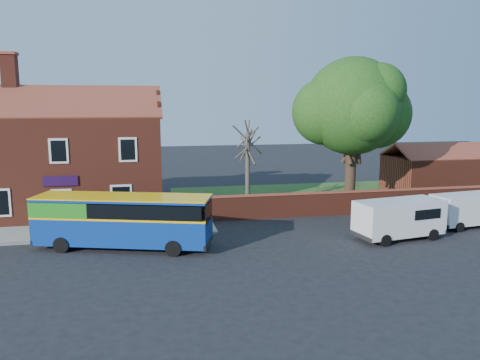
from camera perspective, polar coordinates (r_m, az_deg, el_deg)
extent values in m
plane|color=black|center=(22.99, -6.17, -9.48)|extent=(120.00, 120.00, 0.00)
cube|color=gray|center=(28.87, -21.29, -6.03)|extent=(18.00, 3.50, 0.12)
cube|color=slate|center=(27.21, -21.92, -6.97)|extent=(18.00, 0.15, 0.14)
cube|color=#426B28|center=(38.45, 11.68, -1.90)|extent=(26.00, 12.00, 0.04)
cube|color=maroon|center=(33.85, -19.96, 1.75)|extent=(12.00, 8.00, 6.50)
cube|color=brown|center=(31.61, -20.93, 8.93)|extent=(12.30, 4.08, 2.16)
cube|color=brown|center=(35.57, -19.86, 8.97)|extent=(12.30, 4.08, 2.16)
cube|color=maroon|center=(34.34, -26.28, 11.75)|extent=(0.90, 0.90, 2.20)
cube|color=black|center=(29.75, -21.24, 3.32)|extent=(1.10, 0.06, 1.50)
cube|color=#4C0F19|center=(30.26, -20.86, -3.28)|extent=(0.95, 0.04, 2.10)
cube|color=silver|center=(30.27, -20.86, -3.18)|extent=(1.20, 0.06, 2.30)
cube|color=#240B33|center=(29.94, -21.05, -0.11)|extent=(2.00, 0.06, 0.60)
cube|color=maroon|center=(32.98, 15.76, -2.63)|extent=(22.00, 0.30, 1.50)
cube|color=brown|center=(32.82, 15.82, -1.27)|extent=(22.00, 0.38, 0.10)
cube|color=maroon|center=(42.50, 23.00, 0.64)|extent=(8.00, 5.00, 3.00)
cube|color=brown|center=(41.24, 24.15, 3.19)|extent=(8.20, 2.56, 1.24)
cube|color=brown|center=(43.30, 22.25, 3.57)|extent=(8.20, 2.56, 1.24)
cube|color=navy|center=(24.89, -14.01, -5.79)|extent=(9.18, 4.73, 1.42)
cube|color=yellow|center=(24.72, -14.07, -4.20)|extent=(9.20, 4.76, 0.10)
cube|color=black|center=(24.62, -14.11, -3.24)|extent=(8.84, 4.65, 0.71)
cube|color=#268B1E|center=(25.76, -20.29, -2.99)|extent=(3.56, 3.05, 0.76)
cube|color=navy|center=(24.53, -14.15, -2.17)|extent=(9.18, 4.73, 0.14)
cube|color=yellow|center=(24.51, -14.16, -1.98)|extent=(9.23, 4.78, 0.06)
cylinder|color=black|center=(25.25, -20.90, -7.38)|extent=(0.85, 0.50, 0.80)
cylinder|color=black|center=(27.04, -18.95, -6.17)|extent=(0.85, 0.50, 0.80)
cylinder|color=black|center=(23.30, -8.12, -8.23)|extent=(0.85, 0.50, 0.80)
cylinder|color=black|center=(25.23, -7.00, -6.83)|extent=(0.85, 0.50, 0.80)
cube|color=white|center=(27.16, 18.81, -4.31)|extent=(5.13, 2.72, 1.85)
cube|color=black|center=(28.52, 22.26, -3.27)|extent=(0.35, 1.65, 0.73)
cube|color=black|center=(28.91, 22.42, -5.40)|extent=(0.42, 1.94, 0.23)
cylinder|color=black|center=(25.74, 17.29, -7.04)|extent=(0.67, 0.32, 0.64)
cylinder|color=black|center=(27.14, 14.91, -6.09)|extent=(0.67, 0.32, 0.64)
cylinder|color=black|center=(27.72, 22.43, -6.17)|extent=(0.67, 0.32, 0.64)
cylinder|color=black|center=(29.03, 19.96, -5.33)|extent=(0.67, 0.32, 0.64)
cube|color=white|center=(31.48, 26.10, -3.11)|extent=(4.70, 2.37, 1.71)
cylinder|color=black|center=(30.09, 25.15, -5.21)|extent=(0.62, 0.29, 0.59)
cylinder|color=black|center=(31.28, 23.03, -4.53)|extent=(0.62, 0.29, 0.59)
cylinder|color=black|center=(33.24, 26.76, -4.00)|extent=(0.62, 0.29, 0.59)
cylinder|color=black|center=(34.80, 13.29, 0.52)|extent=(0.77, 0.77, 4.41)
sphere|color=#3A6820|center=(34.41, 13.61, 8.74)|extent=(6.90, 6.90, 6.90)
sphere|color=#3A6820|center=(35.64, 16.28, 7.72)|extent=(4.98, 4.98, 4.98)
sphere|color=#3A6820|center=(34.23, 10.38, 8.21)|extent=(4.79, 4.79, 4.79)
cylinder|color=#4C4238|center=(32.41, 0.94, 1.08)|extent=(0.31, 0.31, 5.46)
cylinder|color=#4C4238|center=(32.19, 0.95, 4.51)|extent=(0.32, 2.66, 2.14)
cylinder|color=#4C4238|center=(32.21, 0.95, 4.17)|extent=(1.39, 1.97, 1.96)
cylinder|color=#4C4238|center=(32.17, 0.95, 4.86)|extent=(2.24, 1.02, 2.18)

